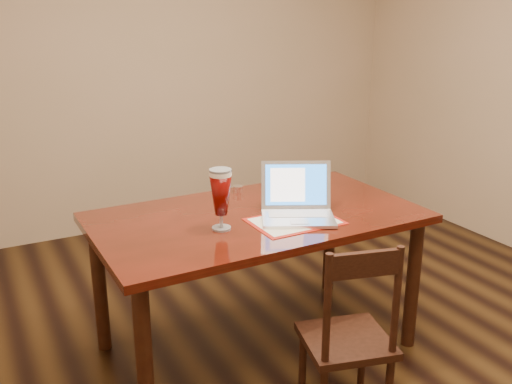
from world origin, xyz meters
TOP-DOWN VIEW (x-y plane):
  - ground at (0.00, 0.00)m, footprint 5.00×5.00m
  - room_shell at (0.00, 0.00)m, footprint 4.51×5.01m
  - dining_table at (-0.18, 0.36)m, footprint 1.68×0.96m
  - dining_chair at (-0.10, -0.34)m, footprint 0.45×0.44m

SIDE VIEW (x-z plane):
  - ground at x=0.00m, z-range 0.00..0.00m
  - dining_chair at x=-0.10m, z-range -0.03..0.86m
  - dining_table at x=-0.18m, z-range 0.16..1.24m
  - room_shell at x=0.00m, z-range 0.41..3.11m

